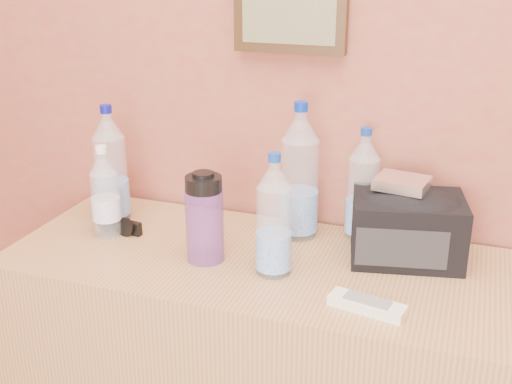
{
  "coord_description": "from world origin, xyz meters",
  "views": [
    {
      "loc": [
        0.19,
        0.33,
        1.53
      ],
      "look_at": [
        -0.29,
        1.71,
        0.98
      ],
      "focal_mm": 45.0,
      "sensor_mm": 36.0,
      "label": 1
    }
  ],
  "objects_px": {
    "pet_large_a": "(111,170)",
    "toiletry_bag": "(407,224)",
    "nalgene_bottle": "(205,217)",
    "sunglasses": "(119,225)",
    "foil_packet": "(402,183)",
    "pet_large_c": "(363,190)",
    "pet_small": "(105,197)",
    "pet_large_b": "(299,178)",
    "pet_large_d": "(274,221)",
    "ac_remote": "(367,305)"
  },
  "relations": [
    {
      "from": "pet_large_b",
      "to": "toiletry_bag",
      "type": "xyz_separation_m",
      "value": [
        0.29,
        -0.04,
        -0.07
      ]
    },
    {
      "from": "pet_large_d",
      "to": "sunglasses",
      "type": "relative_size",
      "value": 2.1
    },
    {
      "from": "pet_small",
      "to": "ac_remote",
      "type": "height_order",
      "value": "pet_small"
    },
    {
      "from": "pet_large_d",
      "to": "foil_packet",
      "type": "height_order",
      "value": "pet_large_d"
    },
    {
      "from": "nalgene_bottle",
      "to": "foil_packet",
      "type": "height_order",
      "value": "nalgene_bottle"
    },
    {
      "from": "pet_small",
      "to": "toiletry_bag",
      "type": "xyz_separation_m",
      "value": [
        0.78,
        0.13,
        -0.02
      ]
    },
    {
      "from": "pet_large_c",
      "to": "sunglasses",
      "type": "xyz_separation_m",
      "value": [
        -0.64,
        -0.19,
        -0.12
      ]
    },
    {
      "from": "pet_large_a",
      "to": "pet_large_d",
      "type": "relative_size",
      "value": 1.11
    },
    {
      "from": "sunglasses",
      "to": "foil_packet",
      "type": "xyz_separation_m",
      "value": [
        0.74,
        0.1,
        0.18
      ]
    },
    {
      "from": "nalgene_bottle",
      "to": "pet_large_b",
      "type": "bearing_deg",
      "value": 50.7
    },
    {
      "from": "pet_large_b",
      "to": "pet_large_d",
      "type": "height_order",
      "value": "pet_large_b"
    },
    {
      "from": "foil_packet",
      "to": "pet_large_c",
      "type": "bearing_deg",
      "value": 141.59
    },
    {
      "from": "pet_small",
      "to": "nalgene_bottle",
      "type": "xyz_separation_m",
      "value": [
        0.31,
        -0.05,
        0.0
      ]
    },
    {
      "from": "pet_large_d",
      "to": "sunglasses",
      "type": "bearing_deg",
      "value": 169.53
    },
    {
      "from": "toiletry_bag",
      "to": "foil_packet",
      "type": "relative_size",
      "value": 2.17
    },
    {
      "from": "sunglasses",
      "to": "toiletry_bag",
      "type": "relative_size",
      "value": 0.53
    },
    {
      "from": "nalgene_bottle",
      "to": "toiletry_bag",
      "type": "height_order",
      "value": "nalgene_bottle"
    },
    {
      "from": "pet_large_c",
      "to": "nalgene_bottle",
      "type": "xyz_separation_m",
      "value": [
        -0.34,
        -0.27,
        -0.02
      ]
    },
    {
      "from": "pet_large_b",
      "to": "pet_large_c",
      "type": "bearing_deg",
      "value": 16.9
    },
    {
      "from": "toiletry_bag",
      "to": "nalgene_bottle",
      "type": "bearing_deg",
      "value": -171.26
    },
    {
      "from": "pet_large_a",
      "to": "sunglasses",
      "type": "xyz_separation_m",
      "value": [
        0.06,
        -0.08,
        -0.13
      ]
    },
    {
      "from": "nalgene_bottle",
      "to": "toiletry_bag",
      "type": "bearing_deg",
      "value": 20.25
    },
    {
      "from": "toiletry_bag",
      "to": "foil_packet",
      "type": "distance_m",
      "value": 0.11
    },
    {
      "from": "pet_large_d",
      "to": "foil_packet",
      "type": "bearing_deg",
      "value": 35.61
    },
    {
      "from": "pet_large_c",
      "to": "toiletry_bag",
      "type": "distance_m",
      "value": 0.17
    },
    {
      "from": "pet_large_a",
      "to": "nalgene_bottle",
      "type": "relative_size",
      "value": 1.44
    },
    {
      "from": "pet_small",
      "to": "toiletry_bag",
      "type": "bearing_deg",
      "value": 9.25
    },
    {
      "from": "foil_packet",
      "to": "pet_small",
      "type": "bearing_deg",
      "value": -169.97
    },
    {
      "from": "sunglasses",
      "to": "pet_large_b",
      "type": "bearing_deg",
      "value": 25.92
    },
    {
      "from": "pet_large_a",
      "to": "ac_remote",
      "type": "relative_size",
      "value": 1.99
    },
    {
      "from": "pet_small",
      "to": "toiletry_bag",
      "type": "height_order",
      "value": "pet_small"
    },
    {
      "from": "pet_large_c",
      "to": "nalgene_bottle",
      "type": "distance_m",
      "value": 0.44
    },
    {
      "from": "pet_large_a",
      "to": "nalgene_bottle",
      "type": "bearing_deg",
      "value": -23.75
    },
    {
      "from": "pet_large_b",
      "to": "sunglasses",
      "type": "xyz_separation_m",
      "value": [
        -0.47,
        -0.14,
        -0.15
      ]
    },
    {
      "from": "pet_large_c",
      "to": "pet_large_d",
      "type": "relative_size",
      "value": 1.01
    },
    {
      "from": "pet_large_a",
      "to": "toiletry_bag",
      "type": "relative_size",
      "value": 1.24
    },
    {
      "from": "pet_large_d",
      "to": "nalgene_bottle",
      "type": "distance_m",
      "value": 0.18
    },
    {
      "from": "pet_large_a",
      "to": "pet_large_c",
      "type": "relative_size",
      "value": 1.1
    },
    {
      "from": "pet_large_b",
      "to": "pet_large_a",
      "type": "bearing_deg",
      "value": -173.38
    },
    {
      "from": "nalgene_bottle",
      "to": "pet_large_a",
      "type": "bearing_deg",
      "value": 156.25
    },
    {
      "from": "pet_large_d",
      "to": "pet_small",
      "type": "height_order",
      "value": "pet_large_d"
    },
    {
      "from": "pet_large_a",
      "to": "toiletry_bag",
      "type": "distance_m",
      "value": 0.83
    },
    {
      "from": "pet_large_c",
      "to": "sunglasses",
      "type": "distance_m",
      "value": 0.67
    },
    {
      "from": "nalgene_bottle",
      "to": "foil_packet",
      "type": "distance_m",
      "value": 0.49
    },
    {
      "from": "nalgene_bottle",
      "to": "sunglasses",
      "type": "height_order",
      "value": "nalgene_bottle"
    },
    {
      "from": "sunglasses",
      "to": "nalgene_bottle",
      "type": "bearing_deg",
      "value": -5.57
    },
    {
      "from": "nalgene_bottle",
      "to": "ac_remote",
      "type": "relative_size",
      "value": 1.38
    },
    {
      "from": "pet_large_a",
      "to": "sunglasses",
      "type": "bearing_deg",
      "value": -51.36
    },
    {
      "from": "pet_large_c",
      "to": "toiletry_bag",
      "type": "height_order",
      "value": "pet_large_c"
    },
    {
      "from": "pet_large_c",
      "to": "sunglasses",
      "type": "height_order",
      "value": "pet_large_c"
    }
  ]
}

